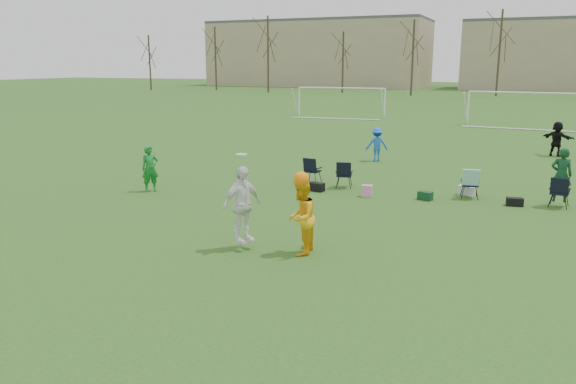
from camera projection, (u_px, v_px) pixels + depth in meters
The scene contains 10 objects.
ground at pixel (294, 263), 12.68m from camera, with size 260.00×260.00×0.00m, color #2B4E18.
fielder_green_near at pixel (150, 169), 19.56m from camera, with size 0.59×0.39×1.62m, color #157628.
fielder_blue at pixel (377, 144), 25.68m from camera, with size 1.00×0.57×1.55m, color blue.
fielder_black at pixel (557, 139), 27.07m from camera, with size 1.56×0.50×1.68m, color black.
center_contest at pixel (273, 211), 13.20m from camera, with size 2.25×1.31×2.33m.
sideline_setup at pixel (444, 180), 18.92m from camera, with size 9.06×1.97×1.86m.
goal_left at pixel (341, 94), 46.54m from camera, with size 7.39×0.76×2.46m.
goal_mid at pixel (523, 99), 39.35m from camera, with size 7.40×0.63×2.46m.
tree_line at pixel (500, 58), 73.96m from camera, with size 110.28×3.28×11.40m.
building_row at pixel (550, 54), 94.66m from camera, with size 126.00×16.00×13.00m.
Camera 1 is at (4.63, -11.07, 4.40)m, focal length 35.00 mm.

